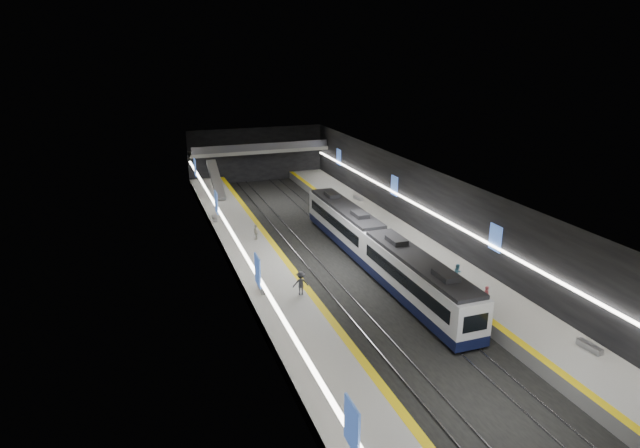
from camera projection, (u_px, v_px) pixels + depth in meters
name	position (u px, v px, depth m)	size (l,w,h in m)	color
ground	(345.00, 268.00, 49.04)	(70.00, 70.00, 0.00)	black
ceiling	(347.00, 183.00, 46.49)	(20.00, 70.00, 0.04)	beige
wall_left	(235.00, 240.00, 44.59)	(0.04, 70.00, 8.00)	black
wall_right	(443.00, 216.00, 50.93)	(0.04, 70.00, 8.00)	black
wall_back	(257.00, 155.00, 79.02)	(20.00, 0.04, 8.00)	black
platform_left	(265.00, 274.00, 46.50)	(5.00, 70.00, 1.00)	slate
tile_surface_left	(265.00, 269.00, 46.34)	(5.00, 70.00, 0.02)	#A8A8A3
tactile_strip_left	(290.00, 265.00, 47.04)	(0.60, 70.00, 0.02)	yellow
platform_right	(418.00, 253.00, 51.26)	(5.00, 70.00, 1.00)	slate
tile_surface_right	(418.00, 248.00, 51.10)	(5.00, 70.00, 0.02)	#A8A8A3
tactile_strip_right	(397.00, 251.00, 50.40)	(0.60, 70.00, 0.02)	yellow
rails	(345.00, 267.00, 49.02)	(6.52, 70.00, 0.12)	gray
train	(376.00, 247.00, 48.06)	(2.69, 30.04, 3.60)	#0E1435
ad_posters	(342.00, 218.00, 48.50)	(19.94, 53.50, 2.20)	#426AC6
cove_light_left	(237.00, 242.00, 44.72)	(0.25, 68.60, 0.12)	white
cove_light_right	(441.00, 218.00, 50.93)	(0.25, 68.60, 0.12)	white
mezzanine_bridge	(260.00, 150.00, 76.84)	(20.00, 3.00, 1.50)	gray
escalator	(216.00, 180.00, 68.96)	(1.20, 8.00, 0.60)	#99999E
bench_left_near	(262.00, 288.00, 42.21)	(0.45, 1.64, 0.40)	#99999E
bench_left_far	(214.00, 218.00, 59.17)	(0.44, 1.59, 0.39)	#99999E
bench_right_near	(589.00, 347.00, 34.02)	(0.48, 1.71, 0.42)	#99999E
bench_right_far	(358.00, 198.00, 66.95)	(0.45, 1.60, 0.39)	#99999E
passenger_right_a	(486.00, 296.00, 39.56)	(0.58, 0.38, 1.58)	#D24E5A
passenger_right_b	(458.00, 274.00, 43.35)	(0.80, 0.62, 1.65)	#5192AF
passenger_left_a	(256.00, 232.00, 53.06)	(0.89, 0.37, 1.53)	beige
passenger_left_b	(301.00, 283.00, 41.30)	(1.24, 0.71, 1.91)	#47484F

